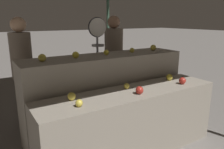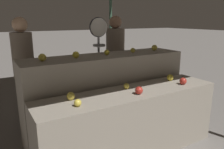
% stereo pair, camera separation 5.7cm
% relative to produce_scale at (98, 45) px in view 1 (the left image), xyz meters
% --- Properties ---
extents(display_counter_front, '(2.28, 0.55, 0.80)m').
position_rel_produce_scale_xyz_m(display_counter_front, '(-0.19, -1.18, -0.82)').
color(display_counter_front, gray).
rests_on(display_counter_front, ground_plane).
extents(display_counter_back, '(2.28, 0.55, 1.15)m').
position_rel_produce_scale_xyz_m(display_counter_back, '(-0.19, -0.58, -0.65)').
color(display_counter_back, gray).
rests_on(display_counter_back, ground_plane).
extents(apple_front_0, '(0.07, 0.07, 0.07)m').
position_rel_produce_scale_xyz_m(apple_front_0, '(-0.90, -1.28, -0.38)').
color(apple_front_0, yellow).
rests_on(apple_front_0, display_counter_front).
extents(apple_front_1, '(0.09, 0.09, 0.09)m').
position_rel_produce_scale_xyz_m(apple_front_1, '(-0.18, -1.30, -0.37)').
color(apple_front_1, '#B72D23').
rests_on(apple_front_1, display_counter_front).
extents(apple_front_2, '(0.09, 0.09, 0.09)m').
position_rel_produce_scale_xyz_m(apple_front_2, '(0.54, -1.29, -0.37)').
color(apple_front_2, '#B72D23').
rests_on(apple_front_2, display_counter_front).
extents(apple_front_3, '(0.09, 0.09, 0.09)m').
position_rel_produce_scale_xyz_m(apple_front_3, '(-0.90, -1.08, -0.37)').
color(apple_front_3, yellow).
rests_on(apple_front_3, display_counter_front).
extents(apple_front_4, '(0.07, 0.07, 0.07)m').
position_rel_produce_scale_xyz_m(apple_front_4, '(-0.19, -1.07, -0.38)').
color(apple_front_4, yellow).
rests_on(apple_front_4, display_counter_front).
extents(apple_front_5, '(0.09, 0.09, 0.09)m').
position_rel_produce_scale_xyz_m(apple_front_5, '(0.53, -1.08, -0.37)').
color(apple_front_5, gold).
rests_on(apple_front_5, display_counter_front).
extents(apple_back_0, '(0.09, 0.09, 0.09)m').
position_rel_produce_scale_xyz_m(apple_back_0, '(-1.04, -0.59, -0.03)').
color(apple_back_0, gold).
rests_on(apple_back_0, display_counter_back).
extents(apple_back_1, '(0.09, 0.09, 0.09)m').
position_rel_produce_scale_xyz_m(apple_back_1, '(-0.63, -0.59, -0.03)').
color(apple_back_1, gold).
rests_on(apple_back_1, display_counter_back).
extents(apple_back_2, '(0.07, 0.07, 0.07)m').
position_rel_produce_scale_xyz_m(apple_back_2, '(-0.18, -0.58, -0.04)').
color(apple_back_2, gold).
rests_on(apple_back_2, display_counter_back).
extents(apple_back_3, '(0.07, 0.07, 0.07)m').
position_rel_produce_scale_xyz_m(apple_back_3, '(0.25, -0.59, -0.04)').
color(apple_back_3, gold).
rests_on(apple_back_3, display_counter_back).
extents(apple_back_4, '(0.09, 0.09, 0.09)m').
position_rel_produce_scale_xyz_m(apple_back_4, '(0.67, -0.58, -0.03)').
color(apple_back_4, gold).
rests_on(apple_back_4, display_counter_back).
extents(produce_scale, '(0.31, 0.20, 1.65)m').
position_rel_produce_scale_xyz_m(produce_scale, '(0.00, 0.00, 0.00)').
color(produce_scale, '#99999E').
rests_on(produce_scale, ground_plane).
extents(person_vendor_at_scale, '(0.45, 0.45, 1.68)m').
position_rel_produce_scale_xyz_m(person_vendor_at_scale, '(0.43, 0.20, -0.24)').
color(person_vendor_at_scale, '#2D2D38').
rests_on(person_vendor_at_scale, ground_plane).
extents(person_customer_left, '(0.41, 0.41, 1.65)m').
position_rel_produce_scale_xyz_m(person_customer_left, '(-1.12, 0.28, -0.25)').
color(person_customer_left, '#2D2D38').
rests_on(person_customer_left, ground_plane).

